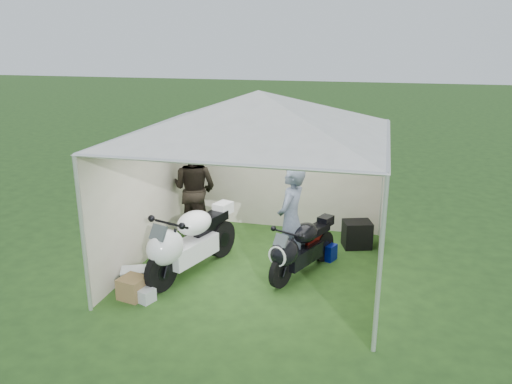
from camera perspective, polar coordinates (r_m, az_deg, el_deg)
ground at (r=8.70m, az=0.24°, el=-8.51°), size 80.00×80.00×0.00m
canopy_tent at (r=7.97m, az=0.32°, el=8.54°), size 5.66×5.66×3.00m
motorcycle_white at (r=8.26m, az=-7.76°, el=-5.52°), size 0.97×2.15×1.09m
motorcycle_black at (r=8.24m, az=5.04°, el=-6.30°), size 0.94×1.70×0.89m
paddock_stand at (r=9.03m, az=7.86°, el=-6.69°), size 0.45×0.37×0.29m
person_dark_jacket at (r=9.80m, az=-7.02°, el=0.37°), size 1.06×0.90×1.93m
person_blue_jacket at (r=8.17m, az=4.01°, el=-3.27°), size 0.57×0.75×1.85m
equipment_box at (r=9.58m, az=11.46°, el=-4.75°), size 0.61×0.54×0.51m
crate_0 at (r=8.28m, az=-13.73°, el=-9.39°), size 0.50×0.45×0.27m
crate_1 at (r=7.89m, az=-13.90°, el=-10.57°), size 0.43×0.43×0.33m
crate_2 at (r=7.78m, az=-12.59°, el=-11.41°), size 0.33×0.31×0.20m
crate_3 at (r=8.60m, az=-10.35°, el=-8.10°), size 0.49×0.41×0.28m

